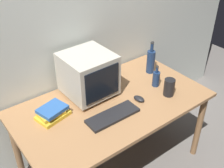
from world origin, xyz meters
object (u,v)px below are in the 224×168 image
object	(u,v)px
cd_spindle	(114,75)
metal_canister	(169,87)
book_stack	(52,113)
keyboard	(113,116)
computer_mouse	(139,99)
crt_monitor	(88,74)
bottle_tall	(151,61)
bottle_short	(156,78)

from	to	relation	value
cd_spindle	metal_canister	world-z (taller)	metal_canister
book_stack	cd_spindle	distance (m)	0.73
keyboard	computer_mouse	distance (m)	0.30
keyboard	computer_mouse	bearing A→B (deg)	6.99
crt_monitor	metal_canister	bearing A→B (deg)	-38.53
metal_canister	keyboard	bearing A→B (deg)	174.13
keyboard	book_stack	xyz separation A→B (m)	(-0.36, 0.27, 0.03)
crt_monitor	bottle_tall	size ratio (longest dim) A/B	1.24
crt_monitor	cd_spindle	size ratio (longest dim) A/B	3.30
crt_monitor	computer_mouse	size ratio (longest dim) A/B	3.96
book_stack	metal_canister	size ratio (longest dim) A/B	1.76
book_stack	computer_mouse	bearing A→B (deg)	-20.12
computer_mouse	bottle_short	world-z (taller)	bottle_short
keyboard	metal_canister	xyz separation A→B (m)	(0.55, -0.06, 0.06)
bottle_tall	bottle_short	size ratio (longest dim) A/B	1.57
metal_canister	computer_mouse	bearing A→B (deg)	160.37
computer_mouse	cd_spindle	xyz separation A→B (m)	(0.06, 0.41, 0.00)
keyboard	metal_canister	distance (m)	0.55
bottle_short	metal_canister	size ratio (longest dim) A/B	1.36
computer_mouse	bottle_tall	distance (m)	0.49
computer_mouse	metal_canister	bearing A→B (deg)	-29.03
computer_mouse	metal_canister	distance (m)	0.27
crt_monitor	computer_mouse	world-z (taller)	crt_monitor
bottle_short	book_stack	xyz separation A→B (m)	(-0.92, 0.17, -0.03)
keyboard	cd_spindle	distance (m)	0.56
crt_monitor	metal_canister	xyz separation A→B (m)	(0.52, -0.42, -0.12)
bottle_tall	computer_mouse	bearing A→B (deg)	-144.72
computer_mouse	bottle_tall	xyz separation A→B (m)	(0.39, 0.27, 0.10)
computer_mouse	book_stack	world-z (taller)	book_stack
crt_monitor	computer_mouse	bearing A→B (deg)	-50.27
bottle_short	book_stack	size ratio (longest dim) A/B	0.77
crt_monitor	bottle_short	world-z (taller)	crt_monitor
bottle_tall	metal_canister	world-z (taller)	bottle_tall
cd_spindle	metal_canister	bearing A→B (deg)	-68.47
metal_canister	bottle_tall	bearing A→B (deg)	69.46
bottle_tall	cd_spindle	distance (m)	0.37
metal_canister	cd_spindle	bearing A→B (deg)	111.53
metal_canister	book_stack	bearing A→B (deg)	160.02
keyboard	bottle_tall	world-z (taller)	bottle_tall
computer_mouse	bottle_short	bearing A→B (deg)	6.53
bottle_tall	cd_spindle	world-z (taller)	bottle_tall
crt_monitor	bottle_tall	xyz separation A→B (m)	(0.66, -0.05, -0.07)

